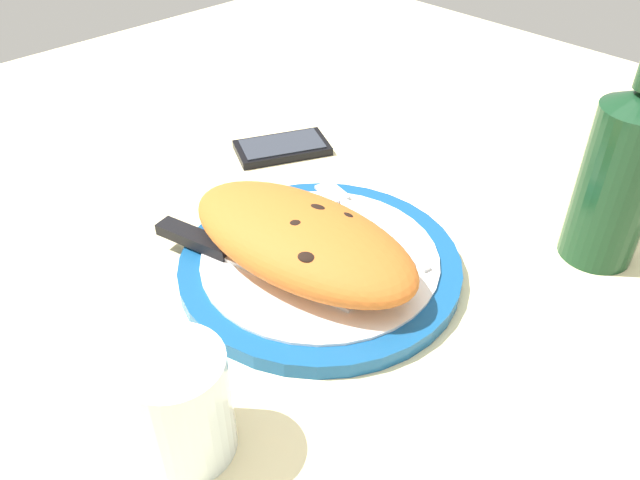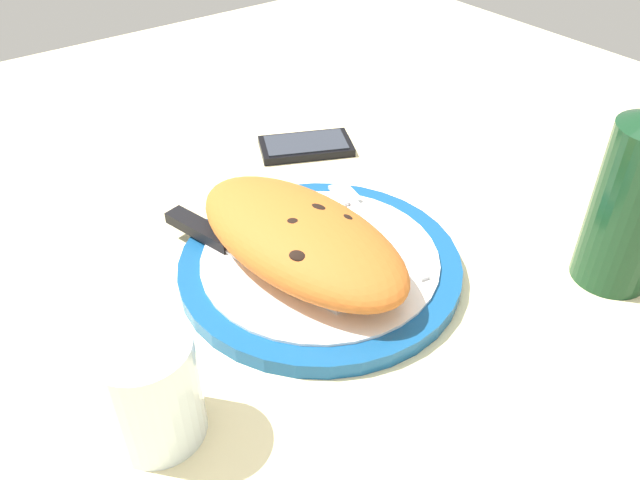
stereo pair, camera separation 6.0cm
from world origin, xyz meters
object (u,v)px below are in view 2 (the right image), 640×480
Objects in this scene: fork at (369,219)px; knife at (224,242)px; smartphone at (306,146)px; wine_bottle at (637,195)px; plate at (320,264)px; water_glass at (151,394)px; calzone at (300,237)px.

fork is 15.22cm from knife.
fork is at bearing 163.89° from smartphone.
fork is at bearing 36.94° from wine_bottle.
plate is at bearing 51.73° from wine_bottle.
wine_bottle reaches higher than fork.
water_glass is at bearing 135.65° from knife.
wine_bottle is at bearing -130.33° from knife.
fork is 0.81× the size of knife.
knife is 20.29cm from water_glass.
plate is 2.08× the size of smartphone.
wine_bottle reaches higher than knife.
plate is 29.44cm from wine_bottle.
smartphone is at bearing -32.56° from plate.
fork is at bearing -109.97° from knife.
fork is 0.76× the size of wine_bottle.
knife is 2.39× the size of water_glass.
calzone reaches higher than smartphone.
calzone is at bearing 53.17° from wine_bottle.
wine_bottle reaches higher than smartphone.
calzone is 8.29cm from knife.
fork is 29.97cm from water_glass.
calzone is 1.11× the size of wine_bottle.
water_glass reaches higher than knife.
fork reaches higher than plate.
knife is (6.40, 4.70, -2.37)cm from calzone.
knife reaches higher than fork.
smartphone is (19.94, -15.02, -4.16)cm from calzone.
knife reaches higher than plate.
knife is 0.94× the size of wine_bottle.
wine_bottle is (-24.41, -28.75, 7.11)cm from knife.
plate is at bearing -136.40° from knife.
smartphone is 1.44× the size of water_glass.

